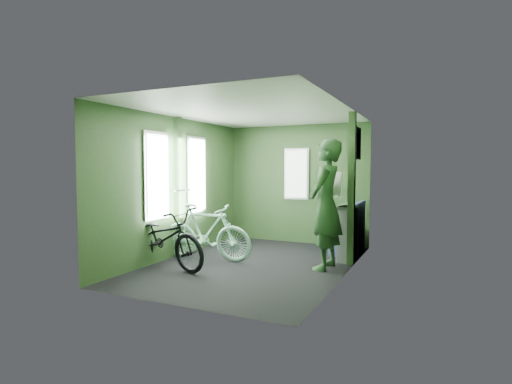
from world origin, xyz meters
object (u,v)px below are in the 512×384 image
Objects in this scene: waste_box at (348,234)px; bench_seat at (349,238)px; bicycle_mint at (206,261)px; passenger at (326,204)px; bicycle_black at (164,267)px.

bench_seat reaches higher than waste_box.
bicycle_mint is 2.09m from passenger.
passenger is at bearing -84.29° from bicycle_mint.
waste_box is at bearing -69.78° from bicycle_mint.
bicycle_mint is at bearing -77.35° from passenger.
passenger is at bearing -94.92° from bench_seat.
waste_box is 0.98× the size of bench_seat.
bicycle_black is 1.91× the size of bench_seat.
bicycle_black is at bearing -63.63° from passenger.
passenger reaches higher than bicycle_black.
bicycle_mint is at bearing -156.09° from waste_box.
passenger reaches higher than bicycle_mint.
passenger is 1.42m from bench_seat.
bicycle_black is at bearing 147.79° from bicycle_mint.
bicycle_black is at bearing -137.25° from bench_seat.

